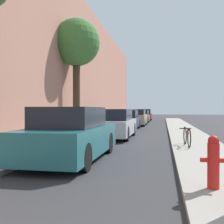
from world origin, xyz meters
The scene contains 13 objects.
ground_plane centered at (0.00, 16.00, 0.00)m, with size 120.00×120.00×0.00m, color #333335.
sidewalk_left centered at (-2.90, 16.00, 0.06)m, with size 2.00×52.00×0.12m.
sidewalk_right centered at (2.90, 16.00, 0.06)m, with size 2.00×52.00×0.12m.
building_facade_left centered at (-4.25, 16.00, 4.60)m, with size 0.70×52.00×9.19m.
parked_car_teal centered at (-1.01, 7.69, 0.73)m, with size 1.75×4.59×1.53m.
parked_car_silver centered at (-0.86, 13.94, 0.70)m, with size 1.78×4.63×1.47m.
parked_car_navy centered at (-1.02, 19.85, 0.66)m, with size 1.69×4.04×1.39m.
parked_car_champagne centered at (-0.81, 24.70, 0.70)m, with size 1.76×4.30×1.44m.
parked_car_grey centered at (-0.81, 30.66, 0.64)m, with size 1.73×4.35×1.35m.
parked_car_red centered at (-0.83, 36.55, 0.69)m, with size 1.80×4.13×1.47m.
street_tree_far centered at (-3.24, 15.06, 5.12)m, with size 2.66×2.66×6.44m.
fire_hydrant centered at (2.42, 4.99, 0.59)m, with size 0.43×0.20×0.91m.
bicycle centered at (2.44, 10.57, 0.47)m, with size 0.44×1.66×0.68m.
Camera 1 is at (1.58, 0.06, 1.47)m, focal length 44.45 mm.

